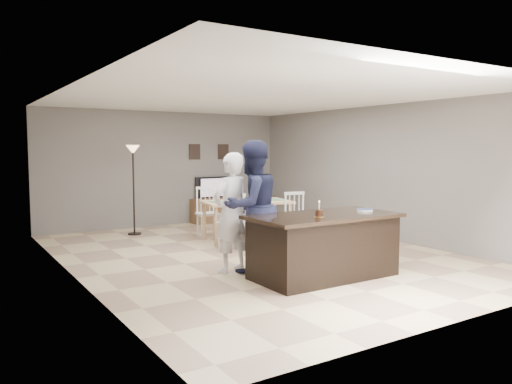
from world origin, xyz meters
TOP-DOWN VIEW (x-y plane):
  - floor at (0.00, 0.00)m, footprint 8.00×8.00m
  - room_shell at (0.00, 0.00)m, footprint 8.00×8.00m
  - kitchen_island at (0.00, -1.80)m, footprint 2.15×1.10m
  - tv_console at (1.20, 3.77)m, footprint 1.20×0.40m
  - television at (1.20, 3.84)m, footprint 0.91×0.12m
  - tv_screen_glow at (1.20, 3.76)m, footprint 0.78×0.00m
  - picture_frames at (1.15, 3.98)m, footprint 1.10×0.02m
  - doorway at (-2.99, -2.30)m, footprint 0.00×2.10m
  - woman at (-0.95, -0.82)m, footprint 0.73×0.57m
  - man at (-0.69, -0.98)m, footprint 1.03×0.85m
  - birthday_cake at (-0.22, -1.96)m, footprint 0.14×0.14m
  - plate_stack at (0.74, -1.86)m, footprint 0.24×0.24m
  - dining_table at (0.55, 1.18)m, footprint 1.93×2.17m
  - floor_lamp at (-1.10, 3.10)m, footprint 0.28×0.28m

SIDE VIEW (x-z plane):
  - floor at x=0.00m, z-range 0.00..0.00m
  - tv_console at x=1.20m, z-range 0.00..0.60m
  - kitchen_island at x=0.00m, z-range 0.00..0.90m
  - dining_table at x=0.55m, z-range 0.14..1.18m
  - television at x=1.20m, z-range 0.60..1.13m
  - tv_screen_glow at x=1.20m, z-range 0.48..1.26m
  - woman at x=-0.95m, z-range 0.00..1.77m
  - plate_stack at x=0.74m, z-range 0.90..0.94m
  - birthday_cake at x=-0.22m, z-range 0.84..1.06m
  - man at x=-0.69m, z-range 0.00..1.95m
  - doorway at x=-2.99m, z-range -0.07..2.58m
  - floor_lamp at x=-1.10m, z-range 0.52..2.42m
  - room_shell at x=0.00m, z-range -2.32..5.68m
  - picture_frames at x=1.15m, z-range 1.56..1.94m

